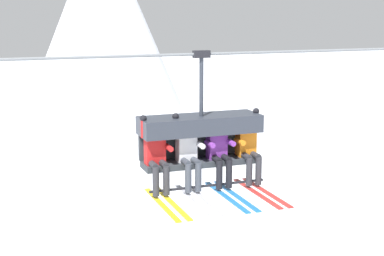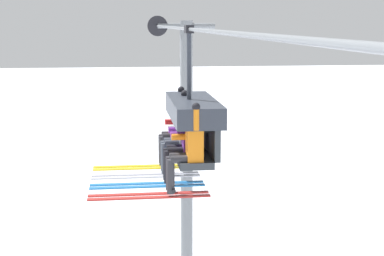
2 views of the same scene
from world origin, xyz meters
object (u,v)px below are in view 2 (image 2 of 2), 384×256
at_px(skier_red, 175,127).
at_px(skier_orange, 186,148).
at_px(skier_purple, 181,141).
at_px(lift_tower_near, 186,156).
at_px(chairlift_chair, 194,118).
at_px(skier_white, 178,133).

bearing_deg(skier_red, skier_orange, 0.00).
bearing_deg(skier_purple, skier_red, 179.65).
xyz_separation_m(lift_tower_near, chairlift_chair, (7.74, -0.71, 2.38)).
height_order(lift_tower_near, chairlift_chair, lift_tower_near).
distance_m(chairlift_chair, skier_white, 0.45).
bearing_deg(skier_orange, chairlift_chair, 165.58).
relative_size(lift_tower_near, skier_orange, 4.90).
bearing_deg(skier_red, chairlift_chair, 14.42).
bearing_deg(lift_tower_near, chairlift_chair, -5.23).
height_order(skier_purple, skier_orange, skier_orange).
distance_m(skier_red, skier_white, 0.55).
distance_m(skier_red, skier_orange, 1.67).
height_order(chairlift_chair, skier_red, chairlift_chair).
height_order(lift_tower_near, skier_red, lift_tower_near).
distance_m(lift_tower_near, skier_orange, 8.87).
distance_m(lift_tower_near, skier_purple, 8.33).
relative_size(chairlift_chair, skier_white, 1.33).
bearing_deg(skier_orange, skier_purple, -179.30).
relative_size(skier_red, skier_white, 1.00).
xyz_separation_m(skier_red, skier_orange, (1.67, 0.00, 0.00)).
xyz_separation_m(chairlift_chair, skier_purple, (0.28, -0.22, -0.29)).
relative_size(lift_tower_near, skier_purple, 4.90).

